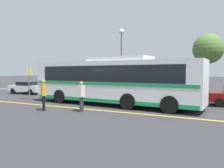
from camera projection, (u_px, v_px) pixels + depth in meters
ground_plane at (117, 106)px, 14.79m from camera, size 220.00×220.00×0.00m
lane_strip_0 at (96, 110)px, 13.18m from camera, size 32.04×0.20×0.01m
curb_strip at (137, 97)px, 19.73m from camera, size 40.04×0.36×0.15m
transit_bus at (112, 80)px, 15.04m from camera, size 12.47×3.25×3.29m
parked_car_0 at (28, 87)px, 23.10m from camera, size 3.99×2.06×1.29m
parked_car_1 at (76, 89)px, 20.23m from camera, size 4.24×2.21×1.52m
parked_car_2 at (148, 91)px, 17.47m from camera, size 4.86×1.94×1.45m
pedestrian_1 at (81, 94)px, 12.58m from camera, size 0.23×0.42×1.75m
pedestrian_2 at (44, 93)px, 12.85m from camera, size 0.47×0.43×1.84m
bus_stop_sign at (29, 79)px, 18.05m from camera, size 0.07×0.40×2.67m
street_lamp at (121, 50)px, 20.80m from camera, size 0.46×0.46×6.38m
tree_0 at (208, 49)px, 20.98m from camera, size 2.89×2.89×5.97m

